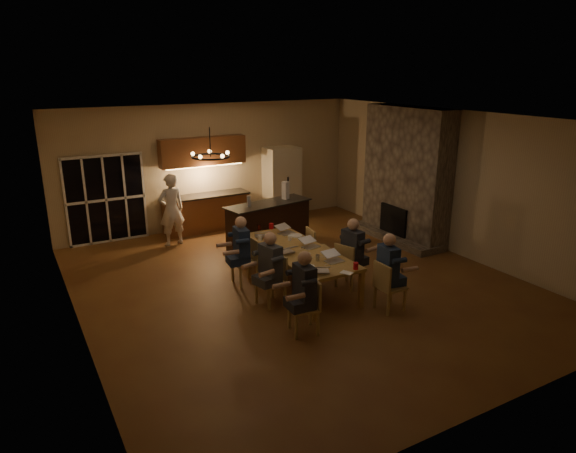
# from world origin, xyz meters

# --- Properties ---
(floor) EXTENTS (9.00, 9.00, 0.00)m
(floor) POSITION_xyz_m (0.00, 0.00, 0.00)
(floor) COLOR brown
(floor) RESTS_ON ground
(back_wall) EXTENTS (8.00, 0.04, 3.20)m
(back_wall) POSITION_xyz_m (0.00, 4.52, 1.60)
(back_wall) COLOR tan
(back_wall) RESTS_ON ground
(left_wall) EXTENTS (0.04, 9.00, 3.20)m
(left_wall) POSITION_xyz_m (-4.02, 0.00, 1.60)
(left_wall) COLOR tan
(left_wall) RESTS_ON ground
(right_wall) EXTENTS (0.04, 9.00, 3.20)m
(right_wall) POSITION_xyz_m (4.02, 0.00, 1.60)
(right_wall) COLOR tan
(right_wall) RESTS_ON ground
(ceiling) EXTENTS (8.00, 9.00, 0.04)m
(ceiling) POSITION_xyz_m (0.00, 0.00, 3.22)
(ceiling) COLOR white
(ceiling) RESTS_ON back_wall
(french_doors) EXTENTS (1.86, 0.08, 2.10)m
(french_doors) POSITION_xyz_m (-2.70, 4.47, 1.05)
(french_doors) COLOR black
(french_doors) RESTS_ON ground
(fireplace) EXTENTS (0.58, 2.50, 3.20)m
(fireplace) POSITION_xyz_m (3.70, 1.20, 1.60)
(fireplace) COLOR #766C5D
(fireplace) RESTS_ON ground
(kitchenette) EXTENTS (2.24, 0.68, 2.40)m
(kitchenette) POSITION_xyz_m (-0.30, 4.20, 1.20)
(kitchenette) COLOR brown
(kitchenette) RESTS_ON ground
(refrigerator) EXTENTS (0.90, 0.68, 2.00)m
(refrigerator) POSITION_xyz_m (1.90, 4.15, 1.00)
(refrigerator) COLOR beige
(refrigerator) RESTS_ON ground
(dining_table) EXTENTS (1.10, 2.81, 0.75)m
(dining_table) POSITION_xyz_m (-0.06, -0.08, 0.38)
(dining_table) COLOR tan
(dining_table) RESTS_ON ground
(bar_island) EXTENTS (2.17, 1.02, 1.08)m
(bar_island) POSITION_xyz_m (0.48, 2.21, 0.54)
(bar_island) COLOR black
(bar_island) RESTS_ON ground
(chair_left_near) EXTENTS (0.52, 0.52, 0.89)m
(chair_left_near) POSITION_xyz_m (-0.90, -1.67, 0.45)
(chair_left_near) COLOR tan
(chair_left_near) RESTS_ON ground
(chair_left_mid) EXTENTS (0.52, 0.52, 0.89)m
(chair_left_mid) POSITION_xyz_m (-0.89, -0.51, 0.45)
(chair_left_mid) COLOR tan
(chair_left_mid) RESTS_ON ground
(chair_left_far) EXTENTS (0.45, 0.45, 0.89)m
(chair_left_far) POSITION_xyz_m (-0.89, 0.57, 0.45)
(chair_left_far) COLOR tan
(chair_left_far) RESTS_ON ground
(chair_right_near) EXTENTS (0.44, 0.44, 0.89)m
(chair_right_near) POSITION_xyz_m (0.82, -1.72, 0.45)
(chair_right_near) COLOR tan
(chair_right_near) RESTS_ON ground
(chair_right_mid) EXTENTS (0.56, 0.56, 0.89)m
(chair_right_mid) POSITION_xyz_m (0.80, -0.57, 0.45)
(chair_right_mid) COLOR tan
(chair_right_mid) RESTS_ON ground
(chair_right_far) EXTENTS (0.50, 0.50, 0.89)m
(chair_right_far) POSITION_xyz_m (0.79, 0.50, 0.45)
(chair_right_far) COLOR tan
(chair_right_far) RESTS_ON ground
(person_left_near) EXTENTS (0.63, 0.63, 1.38)m
(person_left_near) POSITION_xyz_m (-0.90, -1.69, 0.69)
(person_left_near) COLOR #272B33
(person_left_near) RESTS_ON ground
(person_right_near) EXTENTS (0.68, 0.68, 1.38)m
(person_right_near) POSITION_xyz_m (0.81, -1.64, 0.69)
(person_right_near) COLOR #1C2647
(person_right_near) RESTS_ON ground
(person_left_mid) EXTENTS (0.71, 0.71, 1.38)m
(person_left_mid) POSITION_xyz_m (-0.92, -0.59, 0.69)
(person_left_mid) COLOR #393E43
(person_left_mid) RESTS_ON ground
(person_right_mid) EXTENTS (0.69, 0.69, 1.38)m
(person_right_mid) POSITION_xyz_m (0.81, -0.62, 0.69)
(person_right_mid) COLOR #272B33
(person_right_mid) RESTS_ON ground
(person_left_far) EXTENTS (0.66, 0.66, 1.38)m
(person_left_far) POSITION_xyz_m (-0.96, 0.54, 0.69)
(person_left_far) COLOR #1C2647
(person_left_far) RESTS_ON ground
(standing_person) EXTENTS (0.66, 0.47, 1.72)m
(standing_person) POSITION_xyz_m (-1.42, 3.51, 0.86)
(standing_person) COLOR white
(standing_person) RESTS_ON ground
(chandelier) EXTENTS (0.59, 0.59, 0.03)m
(chandelier) POSITION_xyz_m (-1.91, -0.53, 2.75)
(chandelier) COLOR black
(chandelier) RESTS_ON ceiling
(laptop_a) EXTENTS (0.41, 0.40, 0.23)m
(laptop_a) POSITION_xyz_m (-0.29, -1.19, 0.86)
(laptop_a) COLOR silver
(laptop_a) RESTS_ON dining_table
(laptop_b) EXTENTS (0.34, 0.31, 0.23)m
(laptop_b) POSITION_xyz_m (0.19, -0.93, 0.86)
(laptop_b) COLOR silver
(laptop_b) RESTS_ON dining_table
(laptop_c) EXTENTS (0.34, 0.31, 0.23)m
(laptop_c) POSITION_xyz_m (-0.35, -0.08, 0.86)
(laptop_c) COLOR silver
(laptop_c) RESTS_ON dining_table
(laptop_d) EXTENTS (0.36, 0.33, 0.23)m
(laptop_d) POSITION_xyz_m (0.22, -0.07, 0.86)
(laptop_d) COLOR silver
(laptop_d) RESTS_ON dining_table
(laptop_e) EXTENTS (0.41, 0.39, 0.23)m
(laptop_e) POSITION_xyz_m (-0.28, 1.00, 0.86)
(laptop_e) COLOR silver
(laptop_e) RESTS_ON dining_table
(laptop_f) EXTENTS (0.39, 0.36, 0.23)m
(laptop_f) POSITION_xyz_m (0.23, 0.90, 0.86)
(laptop_f) COLOR silver
(laptop_f) RESTS_ON dining_table
(mug_front) EXTENTS (0.08, 0.08, 0.10)m
(mug_front) POSITION_xyz_m (-0.13, -0.56, 0.80)
(mug_front) COLOR white
(mug_front) RESTS_ON dining_table
(mug_mid) EXTENTS (0.09, 0.09, 0.10)m
(mug_mid) POSITION_xyz_m (0.07, 0.48, 0.80)
(mug_mid) COLOR white
(mug_mid) RESTS_ON dining_table
(mug_back) EXTENTS (0.08, 0.08, 0.10)m
(mug_back) POSITION_xyz_m (-0.44, 0.79, 0.80)
(mug_back) COLOR white
(mug_back) RESTS_ON dining_table
(redcup_near) EXTENTS (0.09, 0.09, 0.12)m
(redcup_near) POSITION_xyz_m (0.30, -1.41, 0.81)
(redcup_near) COLOR red
(redcup_near) RESTS_ON dining_table
(redcup_mid) EXTENTS (0.09, 0.09, 0.12)m
(redcup_mid) POSITION_xyz_m (-0.51, 0.38, 0.81)
(redcup_mid) COLOR red
(redcup_mid) RESTS_ON dining_table
(redcup_far) EXTENTS (0.10, 0.10, 0.12)m
(redcup_far) POSITION_xyz_m (0.11, 1.35, 0.81)
(redcup_far) COLOR red
(redcup_far) RESTS_ON dining_table
(can_silver) EXTENTS (0.07, 0.07, 0.12)m
(can_silver) POSITION_xyz_m (-0.06, -0.75, 0.81)
(can_silver) COLOR #B2B2B7
(can_silver) RESTS_ON dining_table
(can_cola) EXTENTS (0.07, 0.07, 0.12)m
(can_cola) POSITION_xyz_m (-0.16, 1.40, 0.81)
(can_cola) COLOR #3F0F0C
(can_cola) RESTS_ON dining_table
(plate_near) EXTENTS (0.23, 0.23, 0.02)m
(plate_near) POSITION_xyz_m (0.32, -0.64, 0.76)
(plate_near) COLOR white
(plate_near) RESTS_ON dining_table
(plate_left) EXTENTS (0.23, 0.23, 0.02)m
(plate_left) POSITION_xyz_m (-0.36, -0.93, 0.76)
(plate_left) COLOR white
(plate_left) RESTS_ON dining_table
(plate_far) EXTENTS (0.27, 0.27, 0.02)m
(plate_far) POSITION_xyz_m (0.32, 0.66, 0.76)
(plate_far) COLOR white
(plate_far) RESTS_ON dining_table
(notepad) EXTENTS (0.22, 0.25, 0.01)m
(notepad) POSITION_xyz_m (0.06, -1.47, 0.76)
(notepad) COLOR white
(notepad) RESTS_ON dining_table
(bar_bottle) EXTENTS (0.09, 0.09, 0.24)m
(bar_bottle) POSITION_xyz_m (-0.03, 2.16, 1.20)
(bar_bottle) COLOR #99999E
(bar_bottle) RESTS_ON bar_island
(bar_blender) EXTENTS (0.17, 0.17, 0.42)m
(bar_blender) POSITION_xyz_m (1.01, 2.34, 1.29)
(bar_blender) COLOR silver
(bar_blender) RESTS_ON bar_island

